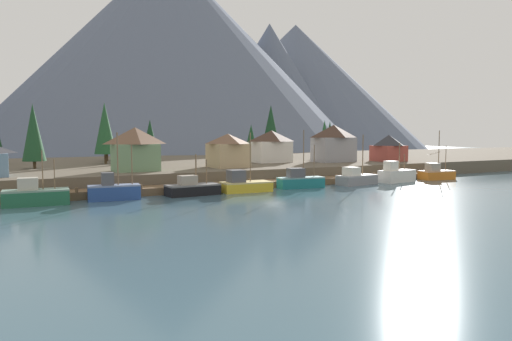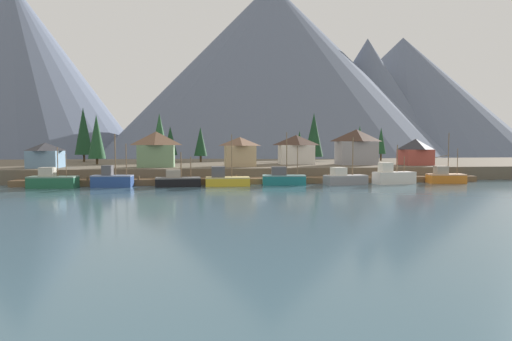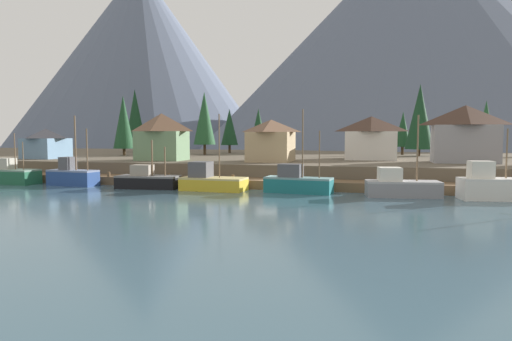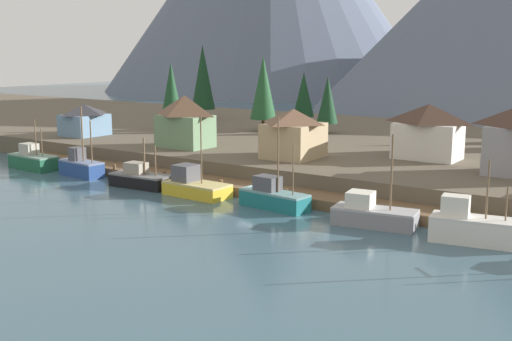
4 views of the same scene
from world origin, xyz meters
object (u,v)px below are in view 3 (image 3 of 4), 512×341
at_px(house_tan, 271,140).
at_px(house_white, 371,138).
at_px(conifer_back_left, 258,128).
at_px(house_green, 162,136).
at_px(fishing_boat_teal, 297,182).
at_px(house_grey, 465,133).
at_px(conifer_near_left, 204,118).
at_px(conifer_back_right, 403,129).
at_px(fishing_boat_black, 148,180).
at_px(fishing_boat_yellow, 211,181).
at_px(conifer_centre, 420,117).
at_px(fishing_boat_grey, 401,186).
at_px(fishing_boat_green, 10,175).
at_px(fishing_boat_blue, 72,176).
at_px(conifer_near_right, 123,122).
at_px(conifer_mid_right, 229,127).
at_px(fishing_boat_white, 497,187).
at_px(house_blue, 46,143).
at_px(conifer_far_left, 135,116).
at_px(conifer_far_right, 486,125).

relative_size(house_tan, house_white, 0.88).
bearing_deg(conifer_back_left, house_green, -110.31).
bearing_deg(fishing_boat_teal, house_green, 156.73).
xyz_separation_m(house_grey, conifer_back_left, (-32.54, 18.31, 1.21)).
distance_m(conifer_near_left, conifer_back_left, 10.15).
bearing_deg(conifer_back_right, fishing_boat_black, -126.09).
xyz_separation_m(fishing_boat_yellow, house_green, (-12.24, 12.77, 4.88)).
bearing_deg(conifer_centre, fishing_boat_grey, -97.25).
relative_size(house_green, house_grey, 0.84).
bearing_deg(conifer_back_left, fishing_boat_yellow, -83.94).
bearing_deg(fishing_boat_green, fishing_boat_blue, 4.54).
bearing_deg(fishing_boat_yellow, fishing_boat_grey, 1.84).
height_order(fishing_boat_black, conifer_back_left, conifer_back_left).
distance_m(house_grey, conifer_near_right, 55.13).
distance_m(fishing_boat_green, fishing_boat_yellow, 26.88).
bearing_deg(fishing_boat_green, house_tan, 27.00).
height_order(fishing_boat_black, conifer_mid_right, conifer_mid_right).
relative_size(fishing_boat_green, fishing_boat_white, 0.97).
distance_m(house_blue, conifer_back_right, 61.16).
bearing_deg(fishing_boat_black, conifer_far_left, 117.47).
bearing_deg(conifer_far_left, house_blue, -89.39).
bearing_deg(conifer_near_left, conifer_back_left, 19.05).
relative_size(house_grey, conifer_mid_right, 0.93).
bearing_deg(house_grey, fishing_boat_teal, -138.29).
height_order(fishing_boat_grey, conifer_centre, conifer_centre).
xyz_separation_m(fishing_boat_blue, conifer_mid_right, (6.65, 41.13, 6.54)).
relative_size(fishing_boat_black, conifer_mid_right, 0.82).
xyz_separation_m(house_grey, conifer_near_right, (-54.52, 7.95, 2.11)).
distance_m(fishing_boat_black, house_tan, 18.33).
bearing_deg(conifer_centre, conifer_back_right, 114.53).
relative_size(conifer_near_left, conifer_back_right, 1.47).
bearing_deg(fishing_boat_green, conifer_back_right, 43.03).
distance_m(house_grey, conifer_mid_right, 46.86).
distance_m(fishing_boat_white, conifer_mid_right, 58.21).
height_order(fishing_boat_blue, conifer_back_right, conifer_back_right).
bearing_deg(conifer_far_left, fishing_boat_green, -82.35).
relative_size(house_white, conifer_far_right, 0.87).
bearing_deg(fishing_boat_white, house_white, 108.64).
height_order(conifer_mid_right, conifer_centre, conifer_centre).
bearing_deg(house_white, fishing_boat_blue, -148.41).
height_order(house_green, conifer_far_left, conifer_far_left).
relative_size(fishing_boat_blue, fishing_boat_teal, 0.96).
height_order(fishing_boat_grey, fishing_boat_white, fishing_boat_grey).
xyz_separation_m(fishing_boat_yellow, conifer_back_left, (-3.78, 35.61, 6.48)).
bearing_deg(conifer_near_left, conifer_centre, 5.26).
bearing_deg(conifer_near_right, conifer_centre, 11.85).
distance_m(fishing_boat_white, conifer_back_left, 48.80).
distance_m(house_tan, house_blue, 35.76).
xyz_separation_m(house_grey, conifer_far_right, (4.32, 9.14, 1.27)).
distance_m(fishing_boat_black, conifer_centre, 49.02).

